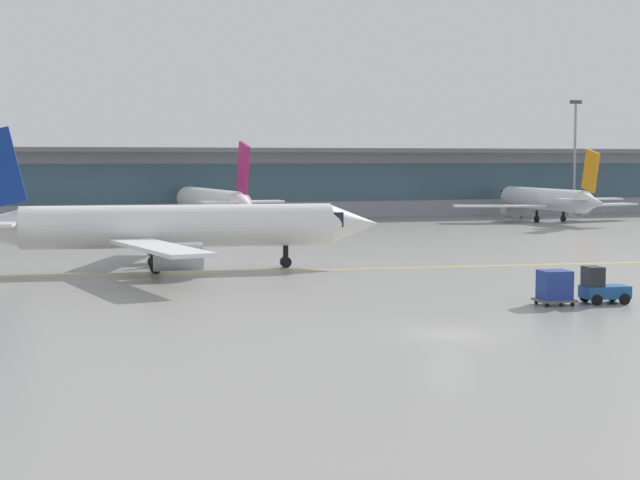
{
  "coord_description": "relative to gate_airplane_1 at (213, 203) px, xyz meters",
  "views": [
    {
      "loc": [
        -19.51,
        -41.98,
        8.1
      ],
      "look_at": [
        -0.52,
        18.24,
        3.0
      ],
      "focal_mm": 56.29,
      "sensor_mm": 36.0,
      "label": 1
    }
  ],
  "objects": [
    {
      "name": "ground_plane",
      "position": [
        -3.81,
        -74.03,
        -3.01
      ],
      "size": [
        400.0,
        400.0,
        0.0
      ],
      "primitive_type": "plane",
      "color": "gray"
    },
    {
      "name": "taxiway_centreline_stripe",
      "position": [
        -11.17,
        -45.25,
        -3.01
      ],
      "size": [
        109.51,
        11.13,
        0.01
      ],
      "primitive_type": "cube",
      "rotation": [
        0.0,
        0.0,
        -0.1
      ],
      "color": "yellow",
      "rests_on": "ground_plane"
    },
    {
      "name": "terminal_concourse",
      "position": [
        -3.81,
        18.59,
        1.91
      ],
      "size": [
        174.89,
        11.0,
        9.6
      ],
      "color": "#8C939E",
      "rests_on": "ground_plane"
    },
    {
      "name": "gate_airplane_1",
      "position": [
        0.0,
        0.0,
        0.0
      ],
      "size": [
        28.12,
        30.34,
        10.04
      ],
      "rotation": [
        0.0,
        0.0,
        1.65
      ],
      "color": "white",
      "rests_on": "ground_plane"
    },
    {
      "name": "gate_airplane_2",
      "position": [
        44.26,
        0.09,
        -0.2
      ],
      "size": [
        26.28,
        28.26,
        9.37
      ],
      "rotation": [
        0.0,
        0.0,
        1.53
      ],
      "color": "silver",
      "rests_on": "ground_plane"
    },
    {
      "name": "taxiing_regional_jet",
      "position": [
        -11.58,
        -43.21,
        0.11
      ],
      "size": [
        31.42,
        29.08,
        10.4
      ],
      "rotation": [
        0.0,
        0.0,
        -0.1
      ],
      "color": "white",
      "rests_on": "ground_plane"
    },
    {
      "name": "baggage_tug",
      "position": [
        8.6,
        -67.42,
        -2.12
      ],
      "size": [
        2.71,
        1.81,
        2.1
      ],
      "rotation": [
        0.0,
        0.0,
        -0.09
      ],
      "color": "#194C8C",
      "rests_on": "ground_plane"
    },
    {
      "name": "cargo_dolly_lead",
      "position": [
        5.76,
        -67.18,
        -1.96
      ],
      "size": [
        2.23,
        1.77,
        1.94
      ],
      "rotation": [
        0.0,
        0.0,
        -0.09
      ],
      "color": "#595B60",
      "rests_on": "ground_plane"
    },
    {
      "name": "apron_light_mast_1",
      "position": [
        54.4,
        9.69,
        5.91
      ],
      "size": [
        1.8,
        0.36,
        16.44
      ],
      "color": "gray",
      "rests_on": "ground_plane"
    }
  ]
}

